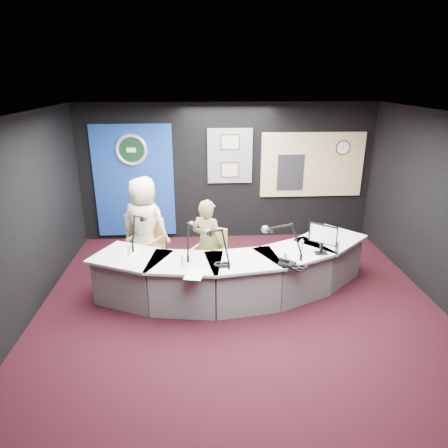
{
  "coord_description": "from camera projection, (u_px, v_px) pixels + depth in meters",
  "views": [
    {
      "loc": [
        -0.55,
        -5.02,
        3.27
      ],
      "look_at": [
        -0.2,
        0.8,
        1.1
      ],
      "focal_mm": 32.0,
      "sensor_mm": 36.0,
      "label": 1
    }
  ],
  "objects": [
    {
      "name": "ground",
      "position": [
        241.0,
        313.0,
        5.86
      ],
      "size": [
        6.0,
        6.0,
        0.0
      ],
      "primitive_type": "plane",
      "color": "black",
      "rests_on": "ground"
    },
    {
      "name": "ceiling",
      "position": [
        244.0,
        117.0,
        4.89
      ],
      "size": [
        6.0,
        6.0,
        0.02
      ],
      "primitive_type": "cube",
      "color": "silver",
      "rests_on": "ground"
    },
    {
      "name": "wall_back",
      "position": [
        227.0,
        173.0,
        8.18
      ],
      "size": [
        6.0,
        0.02,
        2.8
      ],
      "primitive_type": "cube",
      "color": "black",
      "rests_on": "ground"
    },
    {
      "name": "wall_front",
      "position": [
        290.0,
        385.0,
        2.57
      ],
      "size": [
        6.0,
        0.02,
        2.8
      ],
      "primitive_type": "cube",
      "color": "black",
      "rests_on": "ground"
    },
    {
      "name": "wall_left",
      "position": [
        14.0,
        228.0,
        5.21
      ],
      "size": [
        0.02,
        6.0,
        2.8
      ],
      "primitive_type": "cube",
      "color": "black",
      "rests_on": "ground"
    },
    {
      "name": "broadcast_desk",
      "position": [
        235.0,
        273.0,
        6.24
      ],
      "size": [
        4.5,
        1.9,
        0.75
      ],
      "primitive_type": null,
      "color": "silver",
      "rests_on": "ground"
    },
    {
      "name": "backdrop_panel",
      "position": [
        134.0,
        182.0,
        8.1
      ],
      "size": [
        1.6,
        0.05,
        2.3
      ],
      "primitive_type": "cube",
      "color": "navy",
      "rests_on": "wall_back"
    },
    {
      "name": "agency_seal",
      "position": [
        131.0,
        150.0,
        7.83
      ],
      "size": [
        0.63,
        0.07,
        0.63
      ],
      "primitive_type": "torus",
      "rotation": [
        1.57,
        0.0,
        0.0
      ],
      "color": "silver",
      "rests_on": "backdrop_panel"
    },
    {
      "name": "seal_center",
      "position": [
        131.0,
        150.0,
        7.84
      ],
      "size": [
        0.48,
        0.01,
        0.48
      ],
      "primitive_type": "cylinder",
      "rotation": [
        1.57,
        0.0,
        0.0
      ],
      "color": "black",
      "rests_on": "backdrop_panel"
    },
    {
      "name": "pinboard",
      "position": [
        230.0,
        156.0,
        8.03
      ],
      "size": [
        0.9,
        0.04,
        1.1
      ],
      "primitive_type": "cube",
      "color": "slate",
      "rests_on": "wall_back"
    },
    {
      "name": "framed_photo_upper",
      "position": [
        230.0,
        142.0,
        7.91
      ],
      "size": [
        0.34,
        0.02,
        0.27
      ],
      "primitive_type": "cube",
      "color": "gray",
      "rests_on": "pinboard"
    },
    {
      "name": "framed_photo_lower",
      "position": [
        230.0,
        170.0,
        8.1
      ],
      "size": [
        0.34,
        0.02,
        0.27
      ],
      "primitive_type": "cube",
      "color": "gray",
      "rests_on": "pinboard"
    },
    {
      "name": "booth_window_frame",
      "position": [
        312.0,
        165.0,
        8.2
      ],
      "size": [
        2.12,
        0.06,
        1.32
      ],
      "primitive_type": "cube",
      "color": "tan",
      "rests_on": "wall_back"
    },
    {
      "name": "booth_glow",
      "position": [
        312.0,
        165.0,
        8.19
      ],
      "size": [
        2.0,
        0.02,
        1.2
      ],
      "primitive_type": "cube",
      "color": "beige",
      "rests_on": "booth_window_frame"
    },
    {
      "name": "equipment_rack",
      "position": [
        290.0,
        173.0,
        8.2
      ],
      "size": [
        0.55,
        0.02,
        0.75
      ],
      "primitive_type": "cube",
      "color": "black",
      "rests_on": "booth_window_frame"
    },
    {
      "name": "wall_clock",
      "position": [
        343.0,
        148.0,
        8.08
      ],
      "size": [
        0.28,
        0.01,
        0.28
      ],
      "primitive_type": "cylinder",
      "rotation": [
        1.57,
        0.0,
        0.0
      ],
      "color": "white",
      "rests_on": "booth_window_frame"
    },
    {
      "name": "armchair_left",
      "position": [
        146.0,
        245.0,
        6.95
      ],
      "size": [
        0.77,
        0.77,
        1.0
      ],
      "primitive_type": null,
      "rotation": [
        0.0,
        0.0,
        -0.52
      ],
      "color": "tan",
      "rests_on": "ground"
    },
    {
      "name": "armchair_right",
      "position": [
        208.0,
        257.0,
        6.46
      ],
      "size": [
        0.78,
        0.78,
        1.02
      ],
      "primitive_type": null,
      "rotation": [
        0.0,
        0.0,
        -0.52
      ],
      "color": "tan",
      "rests_on": "ground"
    },
    {
      "name": "draped_jacket",
      "position": [
        139.0,
        234.0,
        7.11
      ],
      "size": [
        0.48,
        0.33,
        0.7
      ],
      "primitive_type": "cube",
      "rotation": [
        0.0,
        0.0,
        -0.52
      ],
      "color": "gray",
      "rests_on": "armchair_left"
    },
    {
      "name": "person_man",
      "position": [
        144.0,
        226.0,
        6.83
      ],
      "size": [
        0.98,
        0.82,
        1.71
      ],
      "primitive_type": "imported",
      "rotation": [
        0.0,
        0.0,
        2.76
      ],
      "color": "beige",
      "rests_on": "ground"
    },
    {
      "name": "person_woman",
      "position": [
        207.0,
        244.0,
        6.38
      ],
      "size": [
        0.65,
        0.58,
        1.48
      ],
      "primitive_type": "imported",
      "rotation": [
        0.0,
        0.0,
        2.63
      ],
      "color": "olive",
      "rests_on": "ground"
    },
    {
      "name": "computer_monitor",
      "position": [
        323.0,
        234.0,
        5.91
      ],
      "size": [
        0.33,
        0.27,
        0.28
      ],
      "primitive_type": "cube",
      "rotation": [
        0.0,
        0.0,
        -0.68
      ],
      "color": "black",
      "rests_on": "broadcast_desk"
    },
    {
      "name": "desk_phone",
      "position": [
        287.0,
        264.0,
        5.64
      ],
      "size": [
        0.26,
        0.26,
        0.05
      ],
      "primitive_type": "cube",
      "rotation": [
        0.0,
        0.0,
        -0.77
      ],
      "color": "black",
      "rests_on": "broadcast_desk"
    },
    {
      "name": "headphones_near",
      "position": [
        299.0,
        267.0,
        5.55
      ],
      "size": [
        0.21,
        0.21,
        0.04
      ],
      "primitive_type": "torus",
      "color": "black",
      "rests_on": "broadcast_desk"
    },
    {
      "name": "headphones_far",
      "position": [
        222.0,
        264.0,
        5.63
      ],
      "size": [
        0.2,
        0.2,
        0.03
      ],
      "primitive_type": "torus",
      "color": "black",
      "rests_on": "broadcast_desk"
    },
    {
      "name": "paper_stack",
      "position": [
        131.0,
        253.0,
        6.02
      ],
      "size": [
        0.25,
        0.34,
        0.0
      ],
      "primitive_type": "cube",
      "rotation": [
        0.0,
        0.0,
        0.03
      ],
      "color": "white",
      "rests_on": "broadcast_desk"
    },
    {
      "name": "notepad",
      "position": [
        195.0,
        274.0,
        5.38
      ],
      "size": [
        0.31,
        0.38,
        0.0
      ],
      "primitive_type": "cube",
      "rotation": [
        0.0,
        0.0,
        -0.24
      ],
      "color": "white",
      "rests_on": "broadcast_desk"
    },
    {
      "name": "boom_mic_a",
      "position": [
        138.0,
        226.0,
        6.25
      ],
      "size": [
        0.23,
        0.73,
        0.6
      ],
      "primitive_type": null,
      "color": "black",
      "rests_on": "broadcast_desk"
    },
    {
      "name": "boom_mic_b",
      "position": [
        190.0,
        235.0,
        5.93
      ],
      "size": [
        0.17,
        0.74,
        0.6
      ],
      "primitive_type": null,
      "color": "black",
      "rests_on": "broadcast_desk"
    },
    {
      "name": "boom_mic_c",
      "position": [
        217.0,
        242.0,
        5.68
      ],
      "size": [
        0.41,
        0.67,
        0.6
      ],
      "primitive_type": null,
      "color": "black",
      "rests_on": "broadcast_desk"
    },
    {
      "name": "boom_mic_d",
      "position": [
        283.0,
        236.0,
        5.87
      ],
      "size": [
        0.59,
        0.52,
        0.6
      ],
      "primitive_type": null,
      "color": "black",
      "rests_on": "broadcast_desk"
    },
    {
      "name": "water_bottles",
      "position": [
        235.0,
        253.0,
        5.83
      ],
      "size": [
        3.19,
        0.52,
        0.18
      ],
      "primitive_type": null,
      "color": "silver",
      "rests_on": "broadcast_desk"
    }
  ]
}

